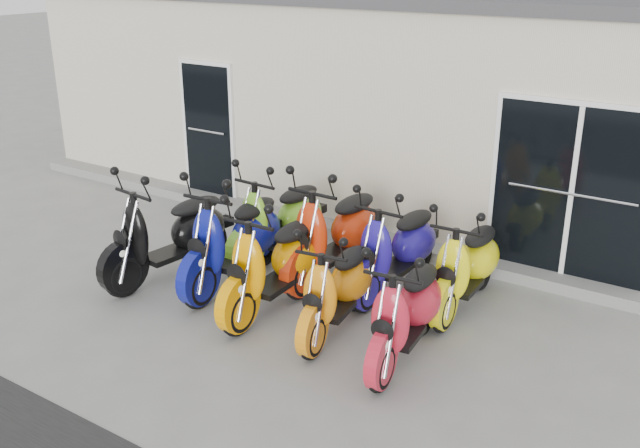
% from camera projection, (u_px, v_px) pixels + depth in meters
% --- Properties ---
extents(ground, '(80.00, 80.00, 0.00)m').
position_uv_depth(ground, '(293.00, 296.00, 8.63)').
color(ground, gray).
rests_on(ground, ground).
extents(building, '(14.00, 6.00, 3.20)m').
position_uv_depth(building, '(469.00, 97.00, 12.11)').
color(building, beige).
rests_on(building, ground).
extents(front_step, '(14.00, 0.40, 0.15)m').
position_uv_depth(front_step, '(375.00, 238.00, 10.18)').
color(front_step, gray).
rests_on(front_step, ground).
extents(door_left, '(1.07, 0.08, 2.22)m').
position_uv_depth(door_left, '(209.00, 127.00, 11.52)').
color(door_left, black).
rests_on(door_left, front_step).
extents(door_right, '(2.02, 0.08, 2.22)m').
position_uv_depth(door_right, '(573.00, 188.00, 8.53)').
color(door_right, black).
rests_on(door_right, front_step).
extents(scooter_front_black, '(1.00, 2.16, 1.54)m').
position_uv_depth(scooter_front_black, '(168.00, 221.00, 8.87)').
color(scooter_front_black, black).
rests_on(scooter_front_black, ground).
extents(scooter_front_blue, '(0.93, 2.17, 1.56)m').
position_uv_depth(scooter_front_blue, '(234.00, 226.00, 8.68)').
color(scooter_front_blue, navy).
rests_on(scooter_front_blue, ground).
extents(scooter_front_orange_a, '(0.82, 2.06, 1.50)m').
position_uv_depth(scooter_front_orange_a, '(274.00, 250.00, 8.06)').
color(scooter_front_orange_a, '#FD9C00').
rests_on(scooter_front_orange_a, ground).
extents(scooter_front_orange_b, '(0.90, 1.85, 1.31)m').
position_uv_depth(scooter_front_orange_b, '(337.00, 277.00, 7.61)').
color(scooter_front_orange_b, orange).
rests_on(scooter_front_orange_b, ground).
extents(scooter_front_red, '(0.87, 1.90, 1.36)m').
position_uv_depth(scooter_front_red, '(407.00, 299.00, 7.07)').
color(scooter_front_red, red).
rests_on(scooter_front_red, ground).
extents(scooter_back_green, '(0.83, 2.04, 1.48)m').
position_uv_depth(scooter_back_green, '(278.00, 208.00, 9.39)').
color(scooter_back_green, '#80CF29').
rests_on(scooter_back_green, ground).
extents(scooter_back_red, '(0.81, 2.14, 1.57)m').
position_uv_depth(scooter_back_red, '(335.00, 220.00, 8.86)').
color(scooter_back_red, red).
rests_on(scooter_back_red, ground).
extents(scooter_back_blue, '(0.80, 1.99, 1.45)m').
position_uv_depth(scooter_back_blue, '(397.00, 236.00, 8.52)').
color(scooter_back_blue, '#24179B').
rests_on(scooter_back_blue, ground).
extents(scooter_back_yellow, '(0.74, 1.89, 1.38)m').
position_uv_depth(scooter_back_yellow, '(468.00, 254.00, 8.11)').
color(scooter_back_yellow, '#FFF50F').
rests_on(scooter_back_yellow, ground).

